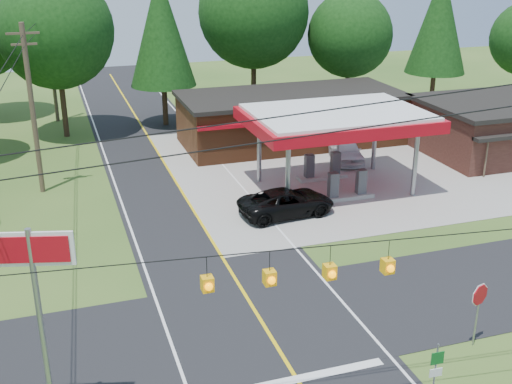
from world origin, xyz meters
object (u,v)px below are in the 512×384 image
object	(u,v)px
suv_car	(287,203)
octagonal_stop_sign	(479,300)
gas_canopy	(337,121)
big_stop_sign	(35,284)
sedan_car	(346,150)

from	to	relation	value
suv_car	octagonal_stop_sign	distance (m)	13.99
gas_canopy	big_stop_sign	xyz separation A→B (m)	(-17.00, -16.14, 0.64)
gas_canopy	suv_car	bearing A→B (deg)	-144.67
suv_car	sedan_car	bearing A→B (deg)	-48.73
sedan_car	octagonal_stop_sign	bearing A→B (deg)	-90.51
gas_canopy	suv_car	size ratio (longest dim) A/B	1.99
sedan_car	octagonal_stop_sign	world-z (taller)	octagonal_stop_sign
gas_canopy	suv_car	world-z (taller)	gas_canopy
big_stop_sign	octagonal_stop_sign	distance (m)	15.30
gas_canopy	octagonal_stop_sign	xyz separation A→B (m)	(-2.00, -16.76, -2.31)
suv_car	sedan_car	world-z (taller)	sedan_car
sedan_car	big_stop_sign	world-z (taller)	big_stop_sign
octagonal_stop_sign	gas_canopy	bearing A→B (deg)	83.20
suv_car	sedan_car	xyz separation A→B (m)	(7.23, 7.57, 0.04)
gas_canopy	big_stop_sign	distance (m)	23.45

